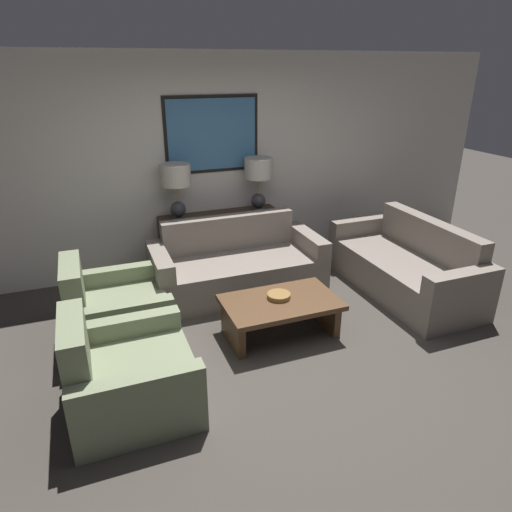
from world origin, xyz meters
name	(u,v)px	position (x,y,z in m)	size (l,w,h in m)	color
ground_plane	(291,360)	(0.00, 0.00, 0.00)	(20.00, 20.00, 0.00)	#3D3833
back_wall	(212,164)	(0.00, 2.44, 1.33)	(8.04, 0.12, 2.65)	beige
console_table	(221,242)	(0.00, 2.17, 0.38)	(1.52, 0.39, 0.75)	#332319
table_lamp_left	(176,182)	(-0.52, 2.17, 1.21)	(0.35, 0.35, 0.67)	#333338
table_lamp_right	(258,175)	(0.52, 2.17, 1.21)	(0.35, 0.35, 0.67)	#333338
couch_by_back_wall	(237,267)	(0.00, 1.52, 0.29)	(1.96, 0.87, 0.83)	slate
couch_by_side	(405,268)	(1.85, 0.81, 0.29)	(0.87, 1.96, 0.83)	slate
coffee_table	(280,309)	(0.08, 0.45, 0.28)	(1.12, 0.68, 0.38)	#4C331E
decorative_bowl	(279,296)	(0.09, 0.50, 0.40)	(0.23, 0.23, 0.05)	olive
armchair_near_back_wall	(114,312)	(-1.44, 0.98, 0.28)	(0.93, 0.96, 0.84)	#707A5B
armchair_near_camera	(127,377)	(-1.44, -0.09, 0.28)	(0.93, 0.96, 0.84)	#707A5B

